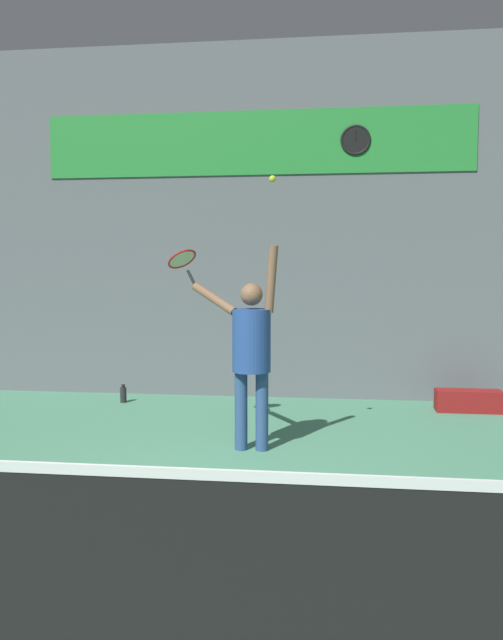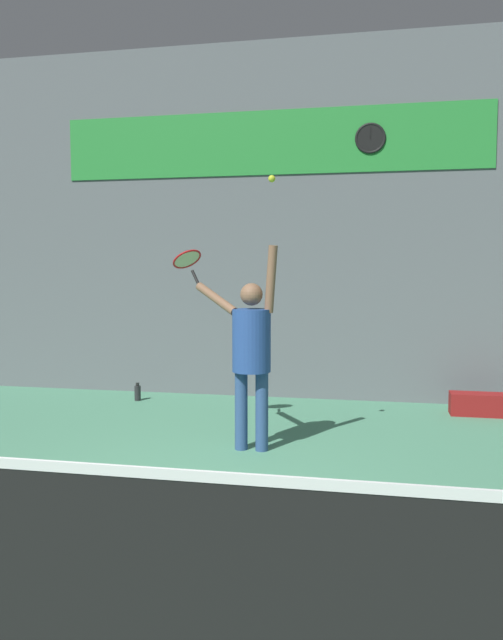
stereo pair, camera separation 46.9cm
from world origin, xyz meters
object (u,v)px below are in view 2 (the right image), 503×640
tennis_racket (188,261)px  tennis_ball (272,179)px  scoreboard_clock (370,138)px  equipment_bag (484,404)px  tennis_player (251,346)px  water_bottle (138,393)px

tennis_racket → tennis_ball: 1.42m
scoreboard_clock → equipment_bag: bearing=-21.0°
tennis_player → tennis_ball: bearing=-17.9°
tennis_player → tennis_ball: (0.22, -0.07, 1.65)m
tennis_player → equipment_bag: size_ratio=2.50×
scoreboard_clock → tennis_ball: scoreboard_clock is taller
tennis_player → water_bottle: 3.01m
scoreboard_clock → water_bottle: size_ratio=1.64×
water_bottle → scoreboard_clock: bearing=10.5°
tennis_player → tennis_ball: tennis_ball is taller
scoreboard_clock → tennis_racket: 3.30m
tennis_player → tennis_racket: tennis_player is taller
tennis_player → equipment_bag: (2.59, 2.03, -0.92)m
scoreboard_clock → tennis_player: (-1.12, -2.60, -2.53)m
tennis_racket → scoreboard_clock: bearing=47.2°
tennis_player → tennis_ball: 1.67m
scoreboard_clock → equipment_bag: 3.80m
tennis_racket → equipment_bag: tennis_racket is taller
tennis_racket → water_bottle: size_ratio=1.73×
scoreboard_clock → tennis_racket: scoreboard_clock is taller
tennis_racket → water_bottle: 2.66m
water_bottle → tennis_ball: bearing=-42.9°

